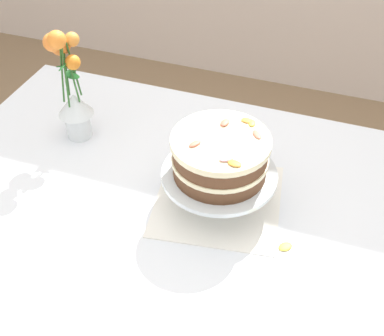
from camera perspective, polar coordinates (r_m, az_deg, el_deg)
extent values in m
cube|color=white|center=(1.34, -1.84, -4.29)|extent=(1.40, 1.00, 0.03)
cylinder|color=brown|center=(2.07, -13.28, 0.12)|extent=(0.06, 0.06, 0.71)
cube|color=white|center=(1.33, 2.93, -3.64)|extent=(0.36, 0.36, 0.00)
cylinder|color=silver|center=(1.33, 2.94, -3.44)|extent=(0.11, 0.11, 0.01)
cylinder|color=silver|center=(1.30, 3.00, -2.11)|extent=(0.03, 0.03, 0.07)
cylinder|color=silver|center=(1.27, 3.07, -0.68)|extent=(0.29, 0.29, 0.01)
cylinder|color=brown|center=(1.25, 3.11, 0.18)|extent=(0.23, 0.23, 0.04)
cylinder|color=beige|center=(1.23, 3.15, 1.06)|extent=(0.24, 0.24, 0.01)
cylinder|color=brown|center=(1.22, 3.20, 1.97)|extent=(0.23, 0.23, 0.04)
cylinder|color=beige|center=(1.20, 3.25, 2.98)|extent=(0.24, 0.24, 0.02)
ellipsoid|color=#E56B51|center=(1.21, 7.30, 3.76)|extent=(0.03, 0.04, 0.00)
ellipsoid|color=#E56B51|center=(1.24, 3.71, 5.12)|extent=(0.02, 0.03, 0.01)
ellipsoid|color=orange|center=(1.12, 4.80, 0.51)|extent=(0.04, 0.03, 0.01)
ellipsoid|color=orange|center=(1.25, 6.21, 5.32)|extent=(0.03, 0.02, 0.00)
ellipsoid|color=#E56B51|center=(1.17, 0.32, 2.74)|extent=(0.03, 0.04, 0.01)
ellipsoid|color=yellow|center=(1.25, 6.75, 5.02)|extent=(0.02, 0.03, 0.01)
ellipsoid|color=pink|center=(1.13, 3.88, 1.07)|extent=(0.04, 0.04, 0.01)
cylinder|color=silver|center=(1.55, -12.62, 4.78)|extent=(0.07, 0.07, 0.08)
cone|color=silver|center=(1.51, -13.02, 6.99)|extent=(0.10, 0.10, 0.07)
cylinder|color=#2D6028|center=(1.47, -13.06, 9.36)|extent=(0.02, 0.01, 0.13)
sphere|color=orange|center=(1.43, -13.22, 11.47)|extent=(0.04, 0.04, 0.04)
ellipsoid|color=#236B2D|center=(1.46, -13.25, 10.00)|extent=(0.04, 0.02, 0.01)
cylinder|color=#2D6028|center=(1.47, -13.07, 10.64)|extent=(0.01, 0.03, 0.18)
sphere|color=orange|center=(1.44, -13.31, 13.86)|extent=(0.04, 0.04, 0.04)
ellipsoid|color=#236B2D|center=(1.48, -13.46, 10.37)|extent=(0.02, 0.05, 0.02)
cylinder|color=#2D6028|center=(1.48, -13.88, 10.31)|extent=(0.02, 0.02, 0.16)
sphere|color=orange|center=(1.45, -14.56, 13.15)|extent=(0.06, 0.06, 0.06)
cylinder|color=#2D6028|center=(1.46, -14.36, 10.29)|extent=(0.02, 0.02, 0.19)
sphere|color=orange|center=(1.41, -15.39, 13.43)|extent=(0.05, 0.05, 0.05)
ellipsoid|color=#236B2D|center=(1.44, -14.14, 11.04)|extent=(0.05, 0.04, 0.01)
cylinder|color=#2D6028|center=(1.43, -14.04, 10.31)|extent=(0.01, 0.03, 0.21)
sphere|color=orange|center=(1.38, -14.93, 13.72)|extent=(0.05, 0.05, 0.05)
ellipsoid|color=#236B2D|center=(1.42, -14.30, 10.95)|extent=(0.02, 0.05, 0.02)
ellipsoid|color=yellow|center=(1.24, 10.42, -8.66)|extent=(0.04, 0.04, 0.01)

